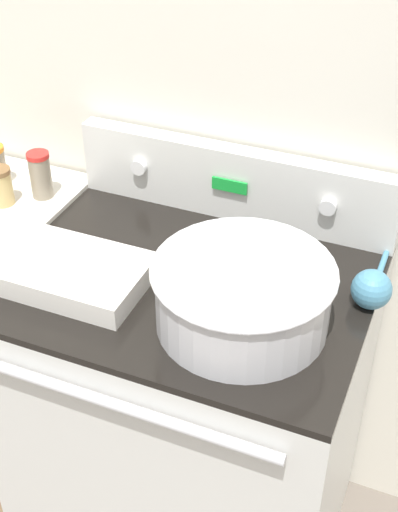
% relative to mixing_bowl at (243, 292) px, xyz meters
% --- Properties ---
extents(kitchen_wall, '(8.00, 0.05, 2.50)m').
position_rel_mixing_bowl_xyz_m(kitchen_wall, '(-0.16, 0.44, 0.25)').
color(kitchen_wall, silver).
rests_on(kitchen_wall, ground_plane).
extents(stove_range, '(0.81, 0.66, 0.92)m').
position_rel_mixing_bowl_xyz_m(stove_range, '(-0.16, 0.09, -0.54)').
color(stove_range, silver).
rests_on(stove_range, ground_plane).
extents(control_panel, '(0.81, 0.07, 0.19)m').
position_rel_mixing_bowl_xyz_m(control_panel, '(-0.16, 0.38, 0.01)').
color(control_panel, silver).
rests_on(control_panel, stove_range).
extents(mixing_bowl, '(0.37, 0.37, 0.14)m').
position_rel_mixing_bowl_xyz_m(mixing_bowl, '(0.00, 0.00, 0.00)').
color(mixing_bowl, silver).
rests_on(mixing_bowl, stove_range).
extents(casserole_dish, '(0.32, 0.22, 0.05)m').
position_rel_mixing_bowl_xyz_m(casserole_dish, '(-0.39, -0.02, -0.05)').
color(casserole_dish, silver).
rests_on(casserole_dish, stove_range).
extents(ladle, '(0.09, 0.26, 0.09)m').
position_rel_mixing_bowl_xyz_m(ladle, '(0.23, 0.16, -0.04)').
color(ladle, teal).
rests_on(ladle, stove_range).
extents(spice_jar_red_cap, '(0.06, 0.06, 0.12)m').
position_rel_mixing_bowl_xyz_m(spice_jar_red_cap, '(-0.64, 0.26, -0.01)').
color(spice_jar_red_cap, gray).
rests_on(spice_jar_red_cap, side_counter).
extents(spice_jar_brown_cap, '(0.06, 0.06, 0.10)m').
position_rel_mixing_bowl_xyz_m(spice_jar_brown_cap, '(-0.72, 0.19, -0.02)').
color(spice_jar_brown_cap, tan).
rests_on(spice_jar_brown_cap, side_counter).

